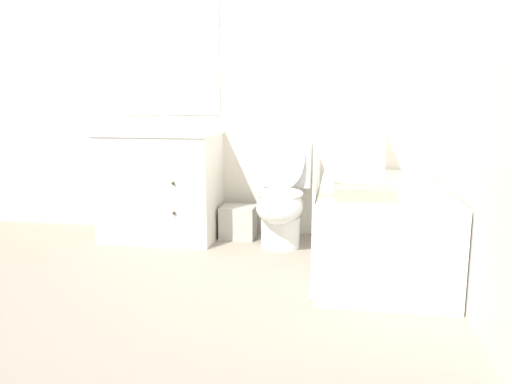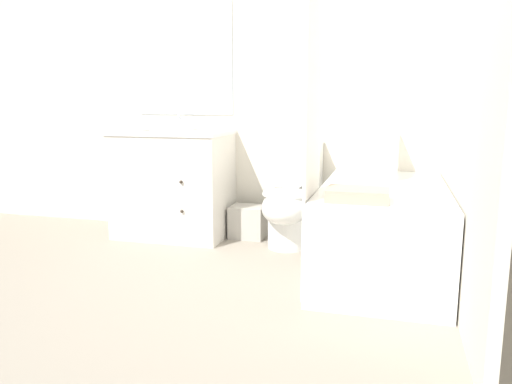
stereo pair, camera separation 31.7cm
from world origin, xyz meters
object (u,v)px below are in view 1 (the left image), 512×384
toilet (281,196)px  bathtub (379,226)px  wastebasket (238,222)px  bath_towel_folded (364,193)px  tissue_box (176,125)px  sink_faucet (169,125)px  vanity_cabinet (162,184)px  hand_towel_folded (118,128)px

toilet → bathtub: toilet is taller
toilet → wastebasket: bearing=158.5°
bathtub → bath_towel_folded: bearing=-103.7°
toilet → tissue_box: 1.01m
wastebasket → bath_towel_folded: 1.48m
sink_faucet → bathtub: size_ratio=0.10×
bathtub → toilet: bearing=149.6°
tissue_box → bathtub: bearing=-19.3°
vanity_cabinet → sink_faucet: size_ratio=6.31×
vanity_cabinet → toilet: bearing=-3.1°
tissue_box → hand_towel_folded: tissue_box is taller
hand_towel_folded → vanity_cabinet: bearing=25.5°
tissue_box → hand_towel_folded: size_ratio=0.48×
toilet → hand_towel_folded: size_ratio=3.60×
bathtub → hand_towel_folded: 2.05m
bathtub → bath_towel_folded: 0.61m
wastebasket → tissue_box: bearing=-179.1°
toilet → wastebasket: size_ratio=3.25×
sink_faucet → wastebasket: 0.97m
bathtub → tissue_box: 1.75m
sink_faucet → bathtub: sink_faucet is taller
bathtub → tissue_box: tissue_box is taller
tissue_box → bath_towel_folded: bearing=-36.7°
hand_towel_folded → bath_towel_folded: 2.02m
toilet → hand_towel_folded: bearing=-176.1°
sink_faucet → wastebasket: size_ratio=0.52×
toilet → sink_faucet: bearing=164.7°
vanity_cabinet → bathtub: bearing=-15.5°
sink_faucet → tissue_box: size_ratio=1.20×
wastebasket → bathtub: bearing=-27.5°
hand_towel_folded → bath_towel_folded: size_ratio=0.75×
sink_faucet → wastebasket: (0.60, -0.12, -0.76)m
tissue_box → sink_faucet: bearing=129.3°
sink_faucet → wastebasket: bearing=-11.4°
toilet → hand_towel_folded: 1.35m
vanity_cabinet → tissue_box: tissue_box is taller
bathtub → wastebasket: bathtub is taller
vanity_cabinet → wastebasket: 0.68m
wastebasket → hand_towel_folded: (-0.88, -0.23, 0.75)m
toilet → bath_towel_folded: toilet is taller
bathtub → tissue_box: (-1.55, 0.54, 0.61)m
wastebasket → hand_towel_folded: 1.18m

